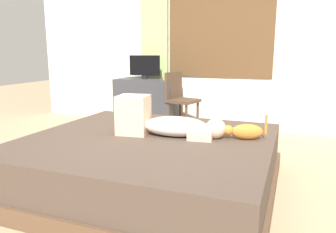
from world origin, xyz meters
TOP-DOWN VIEW (x-y plane):
  - ground_plane at (0.00, 0.00)m, footprint 16.00×16.00m
  - back_wall_with_window at (-0.00, 2.54)m, footprint 6.40×0.14m
  - bed at (-0.08, 0.05)m, footprint 2.08×1.93m
  - person_lying at (0.02, 0.17)m, footprint 0.94×0.37m
  - cat at (0.69, 0.29)m, footprint 0.35×0.18m
  - desk at (-1.04, 2.14)m, footprint 0.90×0.56m
  - tv_monitor at (-1.09, 2.14)m, footprint 0.48×0.10m
  - cup at (-0.71, 2.02)m, footprint 0.07×0.07m
  - chair_by_desk at (-0.49, 2.00)m, footprint 0.47×0.47m
  - curtain_left at (-1.05, 2.42)m, footprint 0.44×0.06m

SIDE VIEW (x-z plane):
  - ground_plane at x=0.00m, z-range 0.00..0.00m
  - bed at x=-0.08m, z-range 0.00..0.44m
  - desk at x=-1.04m, z-range 0.00..0.74m
  - chair_by_desk at x=-0.49m, z-range 0.08..0.94m
  - cat at x=0.69m, z-range 0.41..0.62m
  - person_lying at x=0.02m, z-range 0.39..0.73m
  - cup at x=-0.71m, z-range 0.74..0.82m
  - tv_monitor at x=-1.09m, z-range 0.75..1.10m
  - curtain_left at x=-1.05m, z-range 0.00..2.54m
  - back_wall_with_window at x=0.00m, z-range 0.00..2.90m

